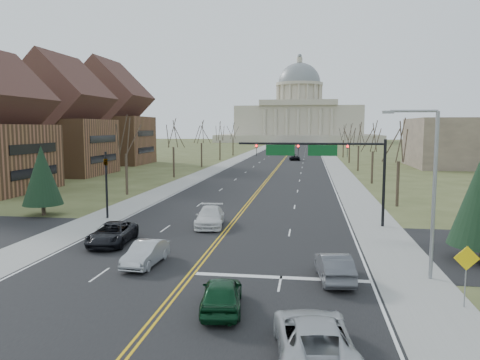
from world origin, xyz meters
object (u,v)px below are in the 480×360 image
(signal_mast, at_px, (322,156))
(car_sb_outer_lead, at_px, (112,234))
(street_light, at_px, (429,183))
(car_nb_outer_second, at_px, (314,338))
(car_sb_inner_second, at_px, (210,217))
(car_far_sb, at_px, (285,149))
(car_nb_inner_lead, at_px, (222,294))
(car_nb_outer_lead, at_px, (334,267))
(car_sb_inner_lead, at_px, (146,253))
(warn_sign, at_px, (466,264))
(signal_left, at_px, (106,177))
(car_far_nb, at_px, (294,157))

(signal_mast, relative_size, car_sb_outer_lead, 2.27)
(street_light, bearing_deg, car_nb_outer_second, -121.41)
(car_sb_inner_second, relative_size, car_far_sb, 1.40)
(street_light, distance_m, car_nb_inner_lead, 12.54)
(car_far_sb, bearing_deg, street_light, -77.78)
(car_nb_outer_lead, height_order, car_sb_inner_lead, car_nb_outer_lead)
(warn_sign, bearing_deg, car_sb_inner_second, 134.33)
(signal_mast, relative_size, car_sb_inner_lead, 2.84)
(signal_left, relative_size, car_nb_outer_lead, 1.32)
(car_nb_inner_lead, relative_size, car_nb_outer_lead, 0.97)
(street_light, xyz_separation_m, car_nb_outer_lead, (-4.91, -1.04, -4.47))
(car_sb_outer_lead, bearing_deg, signal_mast, 26.83)
(car_nb_outer_lead, bearing_deg, warn_sign, 145.52)
(warn_sign, height_order, car_nb_outer_second, warn_sign)
(street_light, distance_m, car_sb_inner_second, 18.90)
(car_nb_outer_second, bearing_deg, car_far_sb, -93.34)
(car_sb_inner_lead, bearing_deg, car_far_nb, 89.99)
(street_light, bearing_deg, car_nb_outer_lead, -168.05)
(signal_left, distance_m, warn_sign, 30.57)
(car_sb_inner_lead, bearing_deg, street_light, 3.07)
(car_far_sb, bearing_deg, car_nb_outer_lead, -79.82)
(car_nb_outer_second, distance_m, car_sb_inner_lead, 14.04)
(street_light, bearing_deg, warn_sign, -79.25)
(car_nb_inner_lead, bearing_deg, car_nb_outer_second, 128.21)
(signal_mast, bearing_deg, warn_sign, -70.93)
(car_nb_inner_lead, bearing_deg, car_far_nb, -97.41)
(car_nb_inner_lead, xyz_separation_m, car_far_nb, (0.11, 96.99, -0.05))
(warn_sign, xyz_separation_m, car_nb_outer_second, (-6.82, -5.90, -1.20))
(street_light, height_order, car_far_sb, street_light)
(signal_left, xyz_separation_m, car_sb_inner_lead, (8.41, -13.34, -3.00))
(signal_mast, xyz_separation_m, car_sb_inner_second, (-9.07, -2.03, -4.96))
(signal_mast, distance_m, car_sb_outer_lead, 17.78)
(signal_left, bearing_deg, car_sb_outer_lead, -63.81)
(car_nb_outer_lead, bearing_deg, street_light, -174.85)
(car_far_nb, bearing_deg, car_sb_outer_lead, 77.34)
(signal_left, relative_size, car_sb_inner_lead, 1.41)
(car_sb_inner_lead, height_order, car_far_nb, car_sb_inner_lead)
(car_sb_inner_lead, relative_size, car_sb_outer_lead, 0.80)
(car_nb_outer_lead, bearing_deg, car_sb_outer_lead, -27.63)
(signal_left, distance_m, car_nb_outer_lead, 24.36)
(signal_mast, xyz_separation_m, car_nb_inner_lead, (-4.80, -19.46, -5.00))
(signal_mast, height_order, car_sb_inner_lead, signal_mast)
(car_sb_inner_lead, bearing_deg, car_nb_outer_second, -42.23)
(signal_left, relative_size, warn_sign, 2.09)
(warn_sign, relative_size, car_nb_outer_second, 0.50)
(street_light, xyz_separation_m, car_nb_inner_lead, (-10.09, -5.96, -4.46))
(signal_mast, distance_m, car_far_nb, 77.84)
(street_light, bearing_deg, car_far_sb, 96.09)
(signal_mast, distance_m, car_nb_outer_lead, 15.38)
(car_sb_outer_lead, bearing_deg, car_nb_outer_lead, -25.20)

